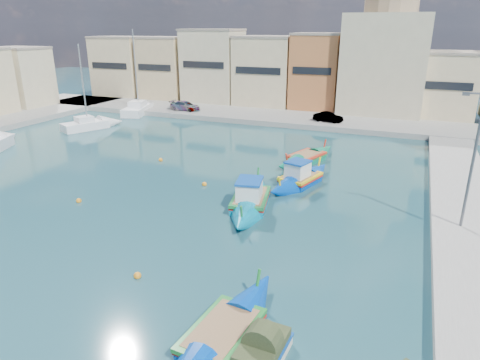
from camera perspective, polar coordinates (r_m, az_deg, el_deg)
The scene contains 14 objects.
ground at distance 26.20m, azimuth -13.26°, elevation -5.88°, with size 160.00×160.00×0.00m, color #163F42.
north_quay at distance 54.02m, azimuth 6.63°, elevation 8.14°, with size 80.00×8.00×0.60m, color gray.
north_townhouses at distance 59.14m, azimuth 15.25°, elevation 13.21°, with size 83.20×7.87×10.19m.
church_block at distance 59.18m, azimuth 18.95°, elevation 16.19°, with size 10.00×10.00×19.10m.
quay_street_lamp at distance 26.07m, azimuth 28.52°, elevation 2.26°, with size 1.18×0.16×8.00m.
parked_cars at distance 55.61m, azimuth -2.97°, elevation 9.51°, with size 22.83×2.30×1.21m.
luzzu_turquoise_cabin at distance 27.97m, azimuth 1.41°, elevation -2.80°, with size 4.06×9.89×3.10m.
luzzu_blue_cabin at distance 32.19m, azimuth 8.01°, elevation 0.07°, with size 4.10×8.37×2.88m.
luzzu_cyan_mid at distance 37.73m, azimuth 8.85°, elevation 2.85°, with size 4.61×8.56×2.48m.
luzzu_blue_south at distance 16.92m, azimuth -2.39°, elevation -20.20°, with size 2.78×8.83×2.51m.
tender_near at distance 16.13m, azimuth 2.98°, elevation -21.91°, with size 1.58×2.73×1.31m.
yacht_north at distance 61.39m, azimuth -12.89°, elevation 9.34°, with size 4.70×9.08×11.67m.
yacht_midnorth at distance 52.76m, azimuth -18.44°, elevation 7.09°, with size 4.97×7.35×10.09m.
mooring_buoys at distance 29.75m, azimuth -3.04°, elevation -2.01°, with size 22.51×20.32×0.36m.
Camera 1 is at (14.24, -18.96, 11.14)m, focal length 32.00 mm.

